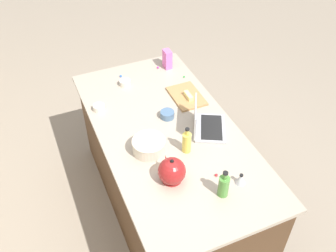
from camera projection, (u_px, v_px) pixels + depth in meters
name	position (u px, v px, depth m)	size (l,w,h in m)	color
ground_plane	(168.00, 205.00, 3.41)	(12.00, 12.00, 0.00)	gray
island_counter	(168.00, 171.00, 3.11)	(1.95, 0.99, 0.90)	#4C331E
laptop	(205.00, 124.00, 2.79)	(0.38, 0.34, 0.22)	#B7B7BC
mixing_bowl_large	(149.00, 145.00, 2.62)	(0.23, 0.23, 0.10)	beige
bottle_oil	(187.00, 142.00, 2.60)	(0.06, 0.06, 0.21)	#DBC64C
bottle_olive	(224.00, 186.00, 2.33)	(0.07, 0.07, 0.20)	#4C8C38
kettle	(172.00, 171.00, 2.41)	(0.21, 0.18, 0.20)	maroon
cutting_board	(187.00, 96.00, 3.10)	(0.34, 0.23, 0.02)	#AD7F4C
butter_stick_left	(188.00, 96.00, 3.06)	(0.11, 0.04, 0.04)	#F4E58C
ramekin_small	(167.00, 114.00, 2.91)	(0.11, 0.11, 0.05)	slate
ramekin_medium	(125.00, 83.00, 3.22)	(0.09, 0.09, 0.05)	beige
ramekin_wide	(99.00, 108.00, 2.97)	(0.09, 0.09, 0.05)	beige
kitchen_timer	(241.00, 179.00, 2.42)	(0.07, 0.07, 0.08)	#B2B2B7
candy_bag	(167.00, 59.00, 3.38)	(0.09, 0.06, 0.17)	pink
candy_0	(184.00, 77.00, 3.31)	(0.02, 0.02, 0.02)	green
candy_1	(158.00, 67.00, 3.42)	(0.02, 0.02, 0.02)	#CC3399
candy_2	(216.00, 175.00, 2.48)	(0.02, 0.02, 0.02)	red
candy_3	(121.00, 76.00, 3.31)	(0.02, 0.02, 0.02)	blue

